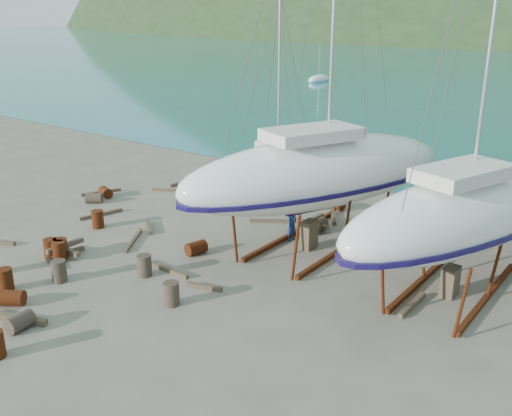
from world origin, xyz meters
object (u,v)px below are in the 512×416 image
Objects in this scene: large_sailboat_far at (464,213)px; small_sailboat_shore at (274,160)px; worker at (292,224)px; large_sailboat_near at (319,172)px.

large_sailboat_far is 1.69× the size of small_sailboat_shore.
large_sailboat_far is at bearing -88.51° from worker.
large_sailboat_near is at bearing -56.50° from small_sailboat_shore.
large_sailboat_near is 1.11× the size of large_sailboat_far.
large_sailboat_far is (6.60, -0.70, -0.31)m from large_sailboat_near.
small_sailboat_shore is 7.14× the size of worker.
large_sailboat_near is 13.47× the size of worker.
worker is at bearing -140.34° from large_sailboat_near.
worker is (-1.14, -0.34, -2.63)m from large_sailboat_near.
large_sailboat_near is at bearing -69.12° from worker.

